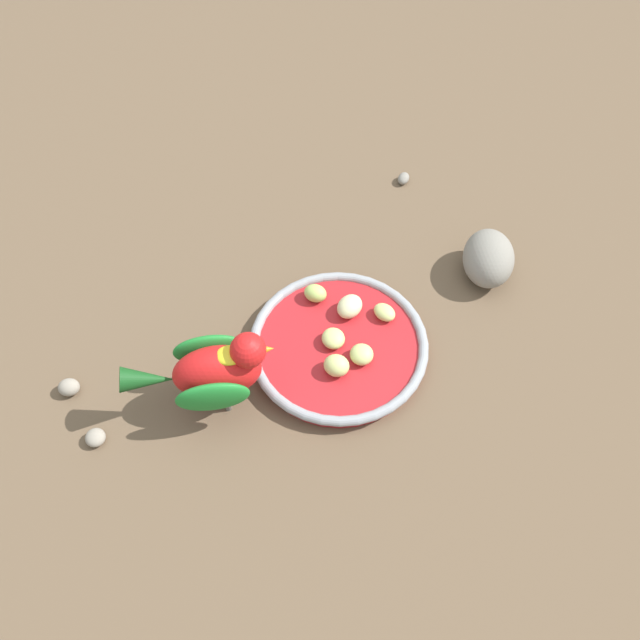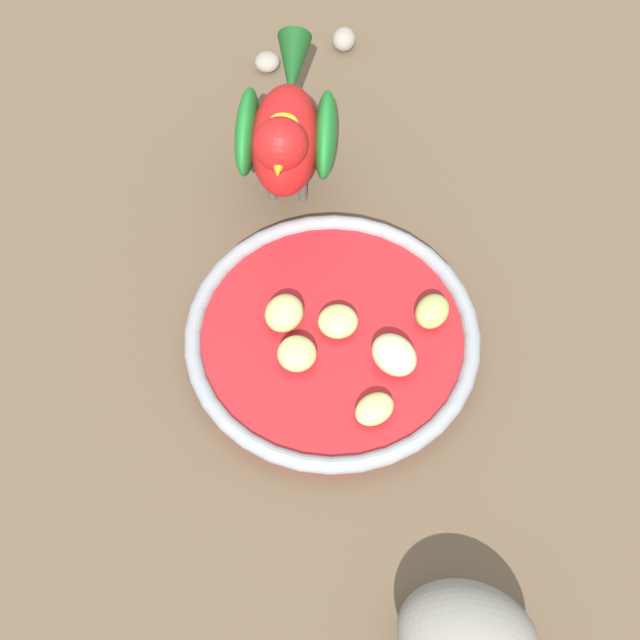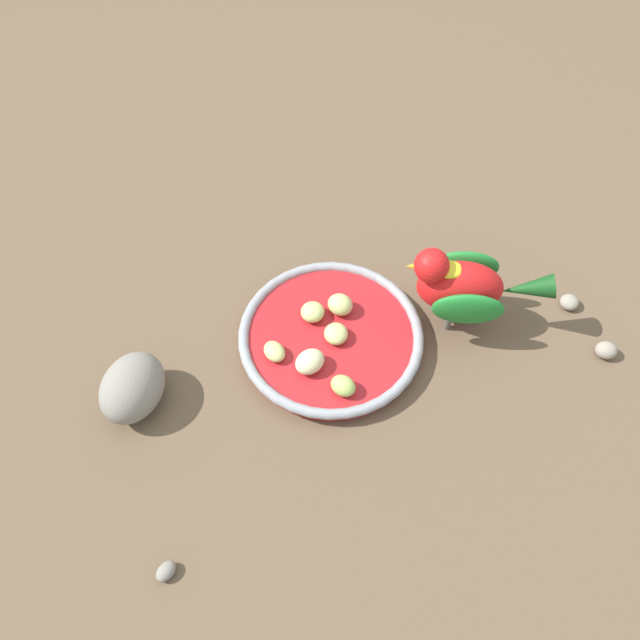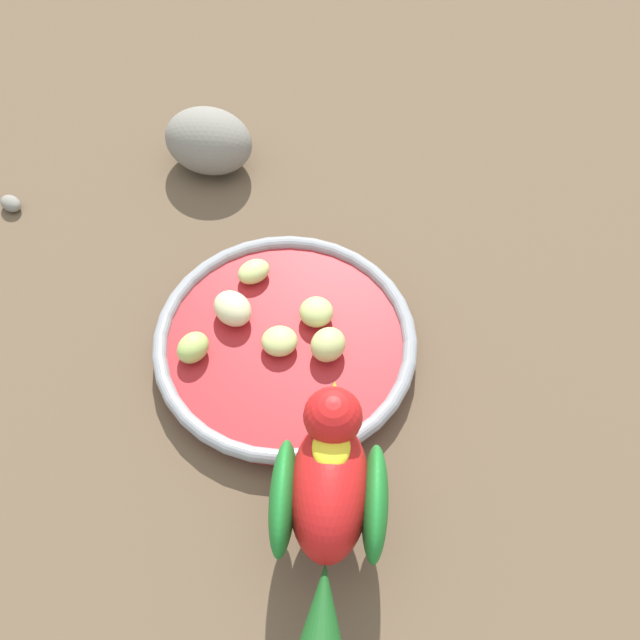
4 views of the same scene
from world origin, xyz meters
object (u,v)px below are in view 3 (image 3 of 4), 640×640
Objects in this scene: pebble_2 at (569,302)px; feeding_bowl at (336,337)px; apple_piece_0 at (336,334)px; apple_piece_4 at (310,362)px; rock_large at (132,388)px; parrot at (463,285)px; pebble_1 at (606,350)px; apple_piece_3 at (274,351)px; apple_piece_5 at (313,312)px; apple_piece_2 at (343,386)px; apple_piece_1 at (340,305)px; pebble_0 at (166,571)px.

feeding_bowl is at bearing 45.96° from pebble_2.
apple_piece_0 is (-0.00, 0.00, 0.01)m from feeding_bowl.
apple_piece_4 is 0.41× the size of rock_large.
pebble_1 is at bearing 167.45° from parrot.
apple_piece_3 reaches higher than pebble_1.
apple_piece_2 is at bearing 144.45° from apple_piece_5.
apple_piece_4 is at bearing -134.72° from rock_large.
apple_piece_4 is 0.07m from apple_piece_5.
apple_piece_1 is at bearing -78.86° from apple_piece_4.
apple_piece_2 reaches higher than pebble_1.
pebble_1 is (-0.26, -0.49, 0.00)m from pebble_0.
apple_piece_4 is at bearing -165.55° from apple_piece_3.
feeding_bowl is at bearing -88.80° from apple_piece_4.
apple_piece_1 reaches higher than pebble_0.
pebble_2 is at bearing -130.18° from rock_large.
rock_large is 3.39× the size of pebble_1.
feeding_bowl is 0.32m from pebble_0.
apple_piece_2 is 0.32m from pebble_1.
rock_large reaches higher than apple_piece_3.
pebble_1 is at bearing -140.11° from apple_piece_4.
feeding_bowl is 1.38× the size of parrot.
apple_piece_2 reaches higher than apple_piece_5.
apple_piece_0 is 0.08m from apple_piece_3.
feeding_bowl is at bearing 16.72° from parrot.
apple_piece_0 is 1.04× the size of apple_piece_5.
apple_piece_5 is at bearing -93.41° from apple_piece_3.
apple_piece_1 is at bearing -104.93° from apple_piece_3.
pebble_2 is at bearing -127.52° from apple_piece_4.
feeding_bowl reaches higher than pebble_0.
rock_large reaches higher than feeding_bowl.
apple_piece_0 is 0.04m from apple_piece_1.
apple_piece_5 reaches higher than pebble_0.
apple_piece_2 is 0.34× the size of rock_large.
pebble_2 is (-0.21, -0.22, -0.02)m from apple_piece_0.
apple_piece_0 is 0.32m from pebble_0.
apple_piece_1 is 0.33m from pebble_1.
apple_piece_3 is (0.09, 0.01, -0.00)m from apple_piece_2.
pebble_2 is (-0.25, -0.28, -0.02)m from apple_piece_3.
pebble_0 is at bearing 99.71° from apple_piece_5.
apple_piece_5 is 1.29× the size of pebble_0.
apple_piece_3 is 0.07m from apple_piece_5.
apple_piece_3 is at bearing 14.45° from apple_piece_4.
apple_piece_0 is 0.30m from pebble_2.
pebble_1 is at bearing -142.87° from apple_piece_3.
rock_large is 0.55m from pebble_2.
rock_large is at bearing 54.62° from feeding_bowl.
feeding_bowl is 0.16m from parrot.
feeding_bowl is at bearing -122.52° from apple_piece_3.
apple_piece_0 is at bearing -125.94° from apple_piece_3.
feeding_bowl is 9.91× the size of pebble_0.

